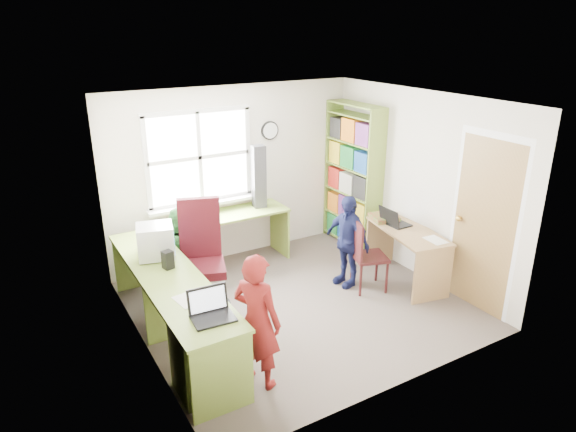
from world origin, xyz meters
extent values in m
cube|color=#4C433C|center=(0.00, 0.00, -0.01)|extent=(3.60, 3.40, 0.02)
cube|color=white|center=(0.00, 0.00, 2.41)|extent=(3.60, 3.40, 0.02)
cube|color=beige|center=(0.00, 1.71, 1.20)|extent=(3.60, 0.02, 2.40)
cube|color=beige|center=(0.00, -1.71, 1.20)|extent=(3.60, 0.02, 2.40)
cube|color=beige|center=(-1.81, 0.00, 1.20)|extent=(0.02, 3.40, 2.40)
cube|color=beige|center=(1.81, 0.00, 1.20)|extent=(0.02, 3.40, 2.40)
cube|color=white|center=(-0.50, 1.69, 1.50)|extent=(1.40, 0.01, 1.20)
cube|color=white|center=(-0.50, 1.68, 1.50)|extent=(1.48, 0.04, 1.28)
cube|color=olive|center=(1.79, -1.05, 1.00)|extent=(0.02, 0.82, 2.00)
sphere|color=gold|center=(1.75, -0.72, 1.00)|extent=(0.07, 0.07, 0.07)
cylinder|color=black|center=(0.55, 1.68, 1.75)|extent=(0.26, 0.03, 0.26)
cylinder|color=white|center=(0.55, 1.66, 1.75)|extent=(0.22, 0.01, 0.22)
cube|color=#86A542|center=(-1.50, 0.10, 0.73)|extent=(0.60, 2.70, 0.03)
cube|color=#86A542|center=(-0.25, 1.42, 0.73)|extent=(1.65, 0.56, 0.03)
cube|color=#86A542|center=(-1.50, 0.10, 0.36)|extent=(0.56, 0.03, 0.72)
cube|color=#86A542|center=(-1.50, -1.22, 0.36)|extent=(0.56, 0.03, 0.72)
cube|color=#86A542|center=(-1.50, 1.42, 0.36)|extent=(0.56, 0.03, 0.72)
cube|color=#86A542|center=(0.55, 1.42, 0.36)|extent=(0.03, 0.52, 0.72)
cube|color=#86A542|center=(-1.50, -0.85, 0.36)|extent=(0.54, 0.45, 0.72)
cube|color=#A68253|center=(1.53, -0.15, 0.69)|extent=(0.78, 1.30, 0.03)
cube|color=#A68253|center=(1.42, -0.73, 0.34)|extent=(0.52, 0.13, 0.67)
cube|color=#A68253|center=(1.64, 0.43, 0.34)|extent=(0.52, 0.13, 0.67)
cube|color=#86A542|center=(1.65, 0.68, 1.05)|extent=(0.30, 0.02, 2.10)
cube|color=#86A542|center=(1.65, 1.68, 1.05)|extent=(0.30, 0.02, 2.10)
cube|color=#86A542|center=(1.65, 1.18, 2.09)|extent=(0.30, 1.00, 0.02)
cube|color=#86A542|center=(1.65, 1.18, 0.06)|extent=(0.30, 1.00, 0.02)
cube|color=#86A542|center=(1.65, 1.18, 0.42)|extent=(0.30, 1.00, 0.02)
cube|color=#86A542|center=(1.65, 1.18, 0.80)|extent=(0.30, 1.00, 0.02)
cube|color=#86A542|center=(1.65, 1.18, 1.18)|extent=(0.30, 1.00, 0.02)
cube|color=#86A542|center=(1.65, 1.18, 1.56)|extent=(0.30, 1.00, 0.02)
cube|color=#86A542|center=(1.65, 1.18, 1.94)|extent=(0.30, 1.00, 0.02)
cube|color=red|center=(1.65, 0.88, 0.21)|extent=(0.25, 0.28, 0.27)
cube|color=#1B4EA4|center=(1.65, 1.20, 0.21)|extent=(0.25, 0.30, 0.29)
cube|color=#208839|center=(1.65, 1.50, 0.22)|extent=(0.25, 0.26, 0.30)
cube|color=yellow|center=(1.65, 0.88, 0.58)|extent=(0.25, 0.28, 0.30)
cube|color=#7D3688|center=(1.65, 1.20, 0.59)|extent=(0.25, 0.30, 0.32)
cube|color=orange|center=(1.65, 1.50, 0.57)|extent=(0.25, 0.26, 0.29)
cube|color=#292929|center=(1.65, 0.88, 0.97)|extent=(0.25, 0.28, 0.32)
cube|color=silver|center=(1.65, 1.20, 0.95)|extent=(0.25, 0.30, 0.29)
cube|color=red|center=(1.65, 1.50, 0.96)|extent=(0.25, 0.26, 0.30)
cube|color=#1B4EA4|center=(1.65, 0.88, 1.33)|extent=(0.25, 0.28, 0.29)
cube|color=#208839|center=(1.65, 1.20, 1.34)|extent=(0.25, 0.30, 0.30)
cube|color=yellow|center=(1.65, 1.50, 1.35)|extent=(0.25, 0.26, 0.32)
cube|color=#7D3688|center=(1.65, 0.88, 1.72)|extent=(0.25, 0.28, 0.30)
cube|color=orange|center=(1.65, 1.20, 1.73)|extent=(0.25, 0.30, 0.32)
cube|color=#292929|center=(1.65, 1.50, 1.71)|extent=(0.25, 0.26, 0.29)
cylinder|color=black|center=(-1.00, 0.46, 0.03)|extent=(0.76, 0.76, 0.05)
cylinder|color=black|center=(-1.00, 0.46, 0.28)|extent=(0.08, 0.08, 0.45)
cube|color=#3F0B11|center=(-1.00, 0.46, 0.54)|extent=(0.63, 0.63, 0.10)
cube|color=#3F0B11|center=(-0.93, 0.68, 0.95)|extent=(0.48, 0.23, 0.71)
cylinder|color=#381213|center=(0.76, -0.20, 0.21)|extent=(0.04, 0.04, 0.42)
cylinder|color=#381213|center=(1.08, -0.31, 0.21)|extent=(0.04, 0.04, 0.42)
cylinder|color=#381213|center=(0.87, 0.12, 0.21)|extent=(0.04, 0.04, 0.42)
cylinder|color=#381213|center=(1.19, 0.02, 0.21)|extent=(0.04, 0.04, 0.42)
cube|color=#381213|center=(0.98, -0.09, 0.43)|extent=(0.50, 0.50, 0.04)
cube|color=#381213|center=(0.81, -0.04, 0.68)|extent=(0.15, 0.37, 0.47)
cube|color=silver|center=(-1.48, 0.56, 0.76)|extent=(0.32, 0.28, 0.02)
cube|color=silver|center=(-1.48, 0.56, 0.94)|extent=(0.45, 0.42, 0.36)
cube|color=#3F72F2|center=(-1.29, 0.51, 0.94)|extent=(0.08, 0.29, 0.26)
cube|color=black|center=(-1.44, -0.92, 0.76)|extent=(0.38, 0.29, 0.02)
cube|color=black|center=(-1.43, -0.78, 0.88)|extent=(0.36, 0.09, 0.24)
cube|color=white|center=(-1.43, -0.79, 0.88)|extent=(0.32, 0.07, 0.19)
cube|color=black|center=(1.53, 0.08, 0.71)|extent=(0.26, 0.36, 0.02)
cube|color=black|center=(1.40, 0.08, 0.83)|extent=(0.07, 0.35, 0.23)
cube|color=#3F72F2|center=(1.41, 0.08, 0.83)|extent=(0.05, 0.31, 0.19)
cube|color=black|center=(-1.45, 0.24, 0.85)|extent=(0.12, 0.12, 0.20)
cube|color=black|center=(-1.49, 0.89, 0.84)|extent=(0.11, 0.11, 0.18)
cube|color=black|center=(0.25, 1.46, 1.18)|extent=(0.19, 0.18, 0.87)
cube|color=red|center=(1.50, 0.28, 0.73)|extent=(0.40, 0.40, 0.07)
cube|color=white|center=(-1.52, -0.49, 0.75)|extent=(0.23, 0.30, 0.00)
cube|color=white|center=(1.58, -0.56, 0.70)|extent=(0.21, 0.28, 0.00)
imported|color=#377C31|center=(-0.60, 1.47, 0.90)|extent=(0.17, 0.14, 0.29)
imported|color=maroon|center=(-1.06, -1.00, 0.65)|extent=(0.51, 0.57, 1.31)
imported|color=#317A36|center=(-1.07, 0.97, 0.56)|extent=(0.48, 0.59, 1.12)
imported|color=#161B45|center=(0.80, 0.16, 0.59)|extent=(0.39, 0.73, 1.19)
camera|label=1|loc=(-2.82, -4.54, 3.15)|focal=32.00mm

